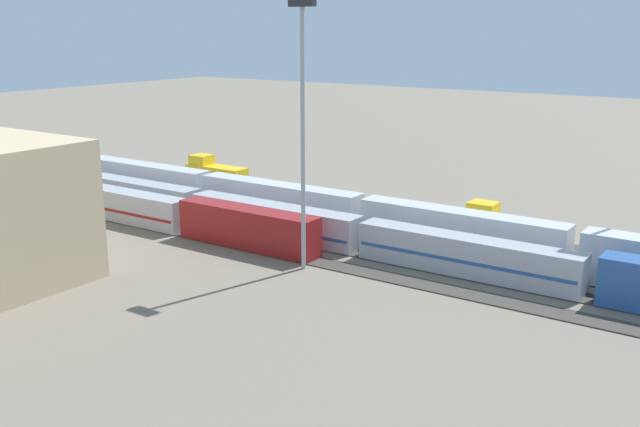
% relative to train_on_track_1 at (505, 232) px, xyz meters
% --- Properties ---
extents(ground_plane, '(400.00, 400.00, 0.00)m').
position_rel_train_on_track_1_xyz_m(ground_plane, '(28.54, 5.00, -2.16)').
color(ground_plane, '#756B5B').
extents(track_bed_0, '(140.00, 2.80, 0.12)m').
position_rel_train_on_track_1_xyz_m(track_bed_0, '(28.54, -5.00, -2.10)').
color(track_bed_0, '#3D3833').
rests_on(track_bed_0, ground_plane).
extents(track_bed_1, '(140.00, 2.80, 0.12)m').
position_rel_train_on_track_1_xyz_m(track_bed_1, '(28.54, 0.00, -2.10)').
color(track_bed_1, '#4C443D').
rests_on(track_bed_1, ground_plane).
extents(track_bed_2, '(140.00, 2.80, 0.12)m').
position_rel_train_on_track_1_xyz_m(track_bed_2, '(28.54, 5.00, -2.10)').
color(track_bed_2, '#3D3833').
rests_on(track_bed_2, ground_plane).
extents(track_bed_3, '(140.00, 2.80, 0.12)m').
position_rel_train_on_track_1_xyz_m(track_bed_3, '(28.54, 10.00, -2.10)').
color(track_bed_3, '#3D3833').
rests_on(track_bed_3, ground_plane).
extents(track_bed_4, '(140.00, 2.80, 0.12)m').
position_rel_train_on_track_1_xyz_m(track_bed_4, '(28.54, 15.00, -2.10)').
color(track_bed_4, '#3D3833').
rests_on(track_bed_4, ground_plane).
extents(train_on_track_1, '(10.00, 3.00, 5.00)m').
position_rel_train_on_track_1_xyz_m(train_on_track_1, '(0.00, 0.00, 0.00)').
color(train_on_track_1, gold).
rests_on(train_on_track_1, ground_plane).
extents(train_on_track_0, '(10.00, 3.00, 5.00)m').
position_rel_train_on_track_1_xyz_m(train_on_track_0, '(47.08, -5.00, 0.00)').
color(train_on_track_0, gold).
rests_on(train_on_track_0, ground_plane).
extents(train_on_track_4, '(66.40, 3.06, 4.40)m').
position_rel_train_on_track_1_xyz_m(train_on_track_4, '(47.96, 15.00, -0.06)').
color(train_on_track_4, maroon).
rests_on(train_on_track_4, ground_plane).
extents(train_on_track_3, '(114.80, 3.06, 4.40)m').
position_rel_train_on_track_1_xyz_m(train_on_track_3, '(26.60, 10.00, -0.10)').
color(train_on_track_3, '#285193').
rests_on(train_on_track_3, ground_plane).
extents(train_on_track_2, '(119.80, 3.00, 5.00)m').
position_rel_train_on_track_1_xyz_m(train_on_track_2, '(27.37, 5.00, 0.46)').
color(train_on_track_2, silver).
rests_on(train_on_track_2, ground_plane).
extents(light_mast_1, '(2.80, 0.70, 26.92)m').
position_rel_train_on_track_1_xyz_m(light_mast_1, '(14.69, 17.46, 15.02)').
color(light_mast_1, '#9EA0A5').
rests_on(light_mast_1, ground_plane).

